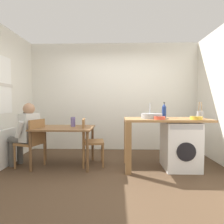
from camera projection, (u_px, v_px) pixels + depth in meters
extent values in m
plane|color=#4C3826|center=(111.00, 175.00, 3.07)|extent=(5.46, 5.46, 0.00)
cube|color=silver|center=(114.00, 97.00, 4.74)|extent=(4.60, 0.10, 2.70)
cube|color=white|center=(3.00, 149.00, 3.41)|extent=(0.10, 0.80, 0.70)
cube|color=brown|center=(64.00, 128.00, 3.51)|extent=(1.10, 0.76, 0.03)
cylinder|color=brown|center=(30.00, 152.00, 3.21)|extent=(0.05, 0.05, 0.71)
cylinder|color=brown|center=(87.00, 152.00, 3.18)|extent=(0.05, 0.05, 0.71)
cylinder|color=brown|center=(45.00, 143.00, 3.87)|extent=(0.05, 0.05, 0.71)
cylinder|color=brown|center=(93.00, 143.00, 3.84)|extent=(0.05, 0.05, 0.71)
cube|color=olive|center=(30.00, 143.00, 3.44)|extent=(0.51, 0.51, 0.04)
cube|color=olive|center=(37.00, 132.00, 3.37)|extent=(0.16, 0.37, 0.45)
cylinder|color=olive|center=(15.00, 157.00, 3.34)|extent=(0.04, 0.04, 0.45)
cylinder|color=olive|center=(30.00, 152.00, 3.68)|extent=(0.04, 0.04, 0.45)
cylinder|color=olive|center=(30.00, 159.00, 3.22)|extent=(0.04, 0.04, 0.45)
cylinder|color=olive|center=(44.00, 153.00, 3.56)|extent=(0.04, 0.04, 0.45)
cube|color=olive|center=(93.00, 142.00, 3.55)|extent=(0.45, 0.45, 0.04)
cube|color=olive|center=(84.00, 130.00, 3.52)|extent=(0.09, 0.38, 0.45)
cylinder|color=olive|center=(102.00, 151.00, 3.76)|extent=(0.04, 0.04, 0.45)
cylinder|color=olive|center=(103.00, 156.00, 3.41)|extent=(0.04, 0.04, 0.45)
cylinder|color=olive|center=(84.00, 151.00, 3.73)|extent=(0.04, 0.04, 0.45)
cylinder|color=olive|center=(83.00, 156.00, 3.37)|extent=(0.04, 0.04, 0.45)
cylinder|color=#595651|center=(12.00, 155.00, 3.48)|extent=(0.11, 0.11, 0.45)
cylinder|color=#595651|center=(20.00, 152.00, 3.65)|extent=(0.11, 0.11, 0.45)
cylinder|color=#595651|center=(18.00, 141.00, 3.41)|extent=(0.42, 0.26, 0.14)
cylinder|color=#595651|center=(26.00, 139.00, 3.58)|extent=(0.42, 0.26, 0.14)
cube|color=silver|center=(29.00, 127.00, 3.42)|extent=(0.30, 0.39, 0.52)
cylinder|color=silver|center=(19.00, 129.00, 3.23)|extent=(0.21, 0.15, 0.31)
cylinder|color=silver|center=(37.00, 127.00, 3.63)|extent=(0.21, 0.15, 0.31)
sphere|color=#A57A5B|center=(29.00, 109.00, 3.41)|extent=(0.21, 0.21, 0.21)
sphere|color=black|center=(27.00, 113.00, 3.43)|extent=(0.12, 0.12, 0.12)
cube|color=#9E7042|center=(166.00, 120.00, 3.35)|extent=(1.50, 0.68, 0.04)
cube|color=olive|center=(128.00, 148.00, 3.11)|extent=(0.10, 0.10, 0.88)
cube|color=olive|center=(127.00, 141.00, 3.68)|extent=(0.10, 0.10, 0.88)
cube|color=white|center=(180.00, 145.00, 3.37)|extent=(0.60, 0.60, 0.86)
cylinder|color=black|center=(186.00, 152.00, 3.06)|extent=(0.32, 0.02, 0.32)
cube|color=#B2B2B7|center=(187.00, 127.00, 3.05)|extent=(0.54, 0.01, 0.08)
cylinder|color=#9EA0A5|center=(152.00, 116.00, 3.35)|extent=(0.38, 0.38, 0.09)
cylinder|color=#B2B2B7|center=(150.00, 110.00, 3.53)|extent=(0.02, 0.02, 0.28)
cylinder|color=navy|center=(164.00, 112.00, 3.50)|extent=(0.08, 0.08, 0.21)
cone|color=navy|center=(164.00, 105.00, 3.49)|extent=(0.07, 0.07, 0.06)
cylinder|color=#262626|center=(164.00, 103.00, 3.49)|extent=(0.03, 0.03, 0.02)
cylinder|color=#D84C38|center=(160.00, 118.00, 3.15)|extent=(0.19, 0.19, 0.05)
cylinder|color=maroon|center=(160.00, 117.00, 3.15)|extent=(0.15, 0.15, 0.03)
cylinder|color=gray|center=(200.00, 115.00, 3.38)|extent=(0.11, 0.11, 0.13)
cylinder|color=#99724C|center=(199.00, 107.00, 3.38)|extent=(0.01, 0.04, 0.18)
cylinder|color=#99724C|center=(202.00, 107.00, 3.36)|extent=(0.01, 0.05, 0.18)
cylinder|color=gold|center=(196.00, 118.00, 3.12)|extent=(0.20, 0.20, 0.05)
cylinder|color=olive|center=(196.00, 117.00, 3.11)|extent=(0.16, 0.16, 0.03)
cylinder|color=slate|center=(73.00, 122.00, 3.60)|extent=(0.09, 0.09, 0.18)
cube|color=#B2B2B7|center=(165.00, 119.00, 3.25)|extent=(0.15, 0.06, 0.01)
cube|color=#262628|center=(165.00, 119.00, 3.25)|extent=(0.15, 0.06, 0.01)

